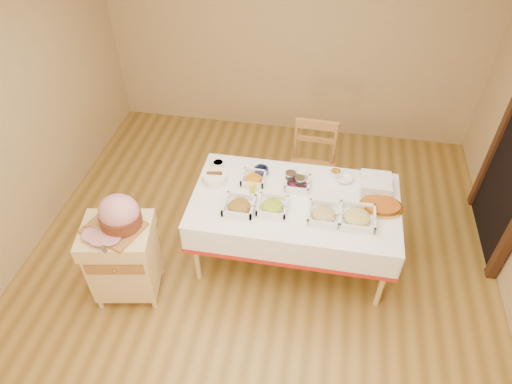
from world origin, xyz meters
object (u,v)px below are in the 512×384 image
bread_basket (215,177)px  plate_stack (375,184)px  mustard_bottle (252,188)px  preserve_jar_right (299,183)px  dining_table (294,212)px  dining_chair (311,170)px  ham_on_board (118,215)px  butcher_cart (123,257)px  preserve_jar_left (290,179)px  brass_platter (381,206)px

bread_basket → plate_stack: bearing=5.9°
mustard_bottle → plate_stack: size_ratio=0.58×
preserve_jar_right → plate_stack: (0.67, 0.11, 0.00)m
dining_table → dining_chair: size_ratio=1.77×
ham_on_board → mustard_bottle: (0.96, 0.62, -0.11)m
butcher_cart → mustard_bottle: size_ratio=5.22×
ham_on_board → preserve_jar_left: 1.52m
dining_chair → preserve_jar_right: bearing=-98.4°
preserve_jar_right → brass_platter: 0.73m
dining_table → mustard_bottle: 0.45m
preserve_jar_right → brass_platter: size_ratio=0.32×
ham_on_board → brass_platter: ham_on_board is taller
butcher_cart → dining_chair: bearing=42.5°
butcher_cart → bread_basket: size_ratio=3.57×
dining_chair → preserve_jar_left: size_ratio=8.14×
butcher_cart → preserve_jar_right: preserve_jar_right is taller
preserve_jar_left → dining_chair: bearing=71.6°
mustard_bottle → plate_stack: 1.10m
preserve_jar_left → brass_platter: 0.83m
plate_stack → preserve_jar_right: bearing=-170.9°
preserve_jar_right → brass_platter: (0.72, -0.14, -0.03)m
preserve_jar_right → bread_basket: preserve_jar_right is taller
bread_basket → brass_platter: 1.49m
preserve_jar_right → mustard_bottle: mustard_bottle is taller
dining_chair → mustard_bottle: bearing=-124.4°
dining_chair → plate_stack: dining_chair is taller
mustard_bottle → plate_stack: mustard_bottle is taller
dining_chair → preserve_jar_right: dining_chair is taller
dining_table → preserve_jar_left: bearing=109.0°
butcher_cart → dining_chair: (1.49, 1.37, 0.07)m
preserve_jar_left → butcher_cart: bearing=-147.0°
brass_platter → ham_on_board: bearing=-162.9°
dining_table → preserve_jar_right: 0.27m
plate_stack → brass_platter: 0.25m
mustard_bottle → brass_platter: 1.12m
butcher_cart → plate_stack: bearing=23.9°
butcher_cart → bread_basket: bread_basket is taller
butcher_cart → ham_on_board: (0.05, 0.04, 0.48)m
dining_table → ham_on_board: (-1.35, -0.62, 0.34)m
butcher_cart → mustard_bottle: bearing=33.3°
mustard_bottle → bread_basket: (-0.37, 0.11, -0.03)m
preserve_jar_right → ham_on_board: bearing=-150.3°
dining_table → bread_basket: (-0.75, 0.12, 0.20)m
ham_on_board → plate_stack: ham_on_board is taller
butcher_cart → preserve_jar_right: (1.41, 0.81, 0.35)m
bread_basket → mustard_bottle: bearing=-16.9°
dining_chair → bread_basket: (-0.85, -0.60, 0.27)m
butcher_cart → plate_stack: (2.08, 0.92, 0.36)m
butcher_cart → preserve_jar_right: 1.66m
butcher_cart → preserve_jar_left: bearing=33.0°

